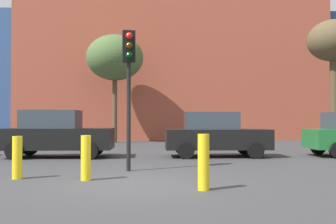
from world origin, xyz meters
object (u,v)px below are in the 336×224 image
object	(u,v)px
bollard_yellow_0	(17,158)
bare_tree_1	(115,58)
traffic_light_island	(129,68)
bare_tree_0	(334,44)
bollard_yellow_2	(86,158)
parked_car_1	(56,134)
parked_car_2	(215,135)
bollard_yellow_1	(204,162)

from	to	relation	value
bollard_yellow_0	bare_tree_1	bearing A→B (deg)	86.87
traffic_light_island	bare_tree_0	distance (m)	16.17
bare_tree_1	bollard_yellow_2	xyz separation A→B (m)	(0.86, -16.41, -4.99)
parked_car_1	parked_car_2	distance (m)	6.30
traffic_light_island	bare_tree_0	world-z (taller)	bare_tree_0
parked_car_1	bollard_yellow_1	world-z (taller)	parked_car_1
traffic_light_island	parked_car_2	bearing A→B (deg)	135.87
parked_car_2	bollard_yellow_0	world-z (taller)	parked_car_2
bollard_yellow_1	bollard_yellow_2	world-z (taller)	bollard_yellow_1
bare_tree_1	bollard_yellow_0	xyz separation A→B (m)	(-0.88, -16.10, -5.01)
bollard_yellow_2	bollard_yellow_1	bearing A→B (deg)	-28.63
parked_car_1	bollard_yellow_0	distance (m)	5.82
bare_tree_0	bare_tree_1	xyz separation A→B (m)	(-13.03, 3.45, -0.39)
bare_tree_0	bare_tree_1	distance (m)	13.49
bare_tree_1	bollard_yellow_2	distance (m)	17.18
bollard_yellow_0	bollard_yellow_2	world-z (taller)	bollard_yellow_2
parked_car_1	bollard_yellow_2	xyz separation A→B (m)	(2.18, -6.10, -0.38)
traffic_light_island	bare_tree_1	size ratio (longest dim) A/B	0.57
bollard_yellow_1	bare_tree_1	bearing A→B (deg)	101.20
traffic_light_island	bare_tree_1	distance (m)	15.02
bare_tree_0	parked_car_1	bearing A→B (deg)	-154.43
traffic_light_island	bollard_yellow_2	bearing A→B (deg)	-36.32
parked_car_2	bollard_yellow_0	bearing A→B (deg)	-135.39
traffic_light_island	bollard_yellow_0	distance (m)	3.88
parked_car_1	bollard_yellow_1	xyz separation A→B (m)	(4.85, -7.56, -0.34)
bare_tree_0	bollard_yellow_2	distance (m)	18.57
parked_car_2	bollard_yellow_2	xyz separation A→B (m)	(-4.12, -6.10, -0.34)
traffic_light_island	bollard_yellow_0	bearing A→B (deg)	-70.18
traffic_light_island	bollard_yellow_0	xyz separation A→B (m)	(-2.67, -1.41, -2.43)
traffic_light_island	bollard_yellow_1	bearing A→B (deg)	20.73
bare_tree_0	bollard_yellow_2	world-z (taller)	bare_tree_0
bare_tree_0	bollard_yellow_2	xyz separation A→B (m)	(-12.17, -12.96, -5.38)
bare_tree_0	bollard_yellow_0	distance (m)	19.56
bare_tree_0	bollard_yellow_0	world-z (taller)	bare_tree_0
bare_tree_0	bollard_yellow_1	size ratio (longest dim) A/B	6.28
parked_car_2	bare_tree_0	distance (m)	11.71
bollard_yellow_0	bollard_yellow_2	distance (m)	1.77
bare_tree_1	bollard_yellow_0	world-z (taller)	bare_tree_1
parked_car_1	bare_tree_1	size ratio (longest dim) A/B	0.60
bare_tree_0	bollard_yellow_1	world-z (taller)	bare_tree_0
bollard_yellow_2	traffic_light_island	bearing A→B (deg)	61.69
parked_car_1	bare_tree_1	bearing A→B (deg)	82.75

